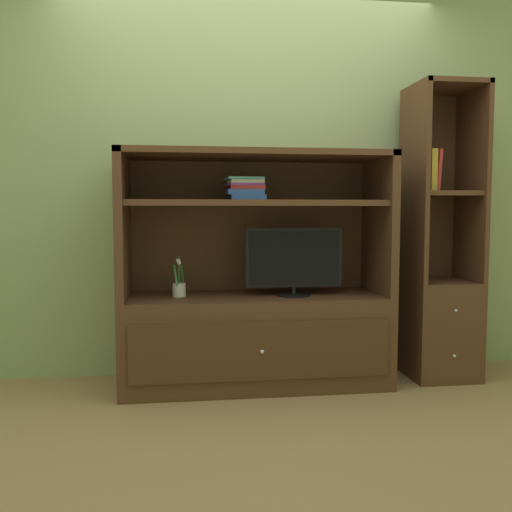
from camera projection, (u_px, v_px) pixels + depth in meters
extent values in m
plane|color=#99754C|center=(264.00, 405.00, 3.17)|extent=(8.00, 8.00, 0.00)
cube|color=#8C9E6B|center=(248.00, 165.00, 3.80)|extent=(6.00, 0.10, 2.80)
cube|color=#4C2D1C|center=(255.00, 340.00, 3.55)|extent=(1.65, 0.58, 0.56)
cube|color=#462A19|center=(262.00, 351.00, 3.25)|extent=(1.52, 0.02, 0.34)
sphere|color=silver|center=(262.00, 352.00, 3.24)|extent=(0.02, 0.02, 0.02)
cube|color=#4C2D1C|center=(123.00, 225.00, 3.38)|extent=(0.05, 0.58, 0.89)
cube|color=#4C2D1C|center=(379.00, 224.00, 3.60)|extent=(0.05, 0.58, 0.89)
cube|color=#4C2D1C|center=(249.00, 223.00, 3.76)|extent=(1.65, 0.02, 0.89)
cube|color=#4C2D1C|center=(255.00, 155.00, 3.45)|extent=(1.65, 0.58, 0.04)
cube|color=#4C2D1C|center=(255.00, 203.00, 3.48)|extent=(1.55, 0.52, 0.04)
cylinder|color=black|center=(294.00, 294.00, 3.51)|extent=(0.22, 0.22, 0.01)
cylinder|color=black|center=(294.00, 290.00, 3.51)|extent=(0.03, 0.03, 0.04)
cube|color=black|center=(294.00, 257.00, 3.49)|extent=(0.61, 0.02, 0.37)
cube|color=black|center=(294.00, 258.00, 3.48)|extent=(0.56, 0.00, 0.33)
cylinder|color=beige|center=(179.00, 290.00, 3.46)|extent=(0.08, 0.08, 0.08)
cylinder|color=#3D6B33|center=(179.00, 270.00, 3.45)|extent=(0.01, 0.01, 0.17)
cube|color=#2D7A38|center=(182.00, 275.00, 3.45)|extent=(0.03, 0.12, 0.13)
cube|color=#2D7A38|center=(176.00, 275.00, 3.45)|extent=(0.03, 0.08, 0.12)
sphere|color=silver|center=(178.00, 261.00, 3.45)|extent=(0.03, 0.03, 0.03)
sphere|color=silver|center=(179.00, 263.00, 3.44)|extent=(0.02, 0.02, 0.02)
cube|color=#2D519E|center=(248.00, 198.00, 3.46)|extent=(0.23, 0.35, 0.03)
cube|color=#2D519E|center=(244.00, 193.00, 3.47)|extent=(0.23, 0.34, 0.03)
cube|color=red|center=(248.00, 188.00, 3.47)|extent=(0.24, 0.29, 0.03)
cube|color=purple|center=(244.00, 185.00, 3.46)|extent=(0.23, 0.27, 0.01)
cube|color=silver|center=(245.00, 182.00, 3.45)|extent=(0.21, 0.25, 0.02)
cube|color=teal|center=(243.00, 179.00, 3.45)|extent=(0.23, 0.28, 0.01)
cube|color=#4C2D1C|center=(439.00, 329.00, 3.71)|extent=(0.42, 0.43, 0.64)
sphere|color=silver|center=(456.00, 311.00, 3.48)|extent=(0.02, 0.02, 0.02)
sphere|color=silver|center=(455.00, 356.00, 3.50)|extent=(0.02, 0.02, 0.02)
cube|color=#4C2D1C|center=(414.00, 184.00, 3.60)|extent=(0.03, 0.43, 1.26)
cube|color=#4C2D1C|center=(471.00, 184.00, 3.66)|extent=(0.03, 0.43, 1.26)
cube|color=#4C2D1C|center=(429.00, 185.00, 3.84)|extent=(0.42, 0.02, 1.26)
cube|color=#4C2D1C|center=(442.00, 194.00, 3.64)|extent=(0.36, 0.39, 0.03)
cube|color=#4C2D1C|center=(445.00, 87.00, 3.58)|extent=(0.42, 0.43, 0.03)
cube|color=#2D519E|center=(423.00, 176.00, 3.61)|extent=(0.04, 0.13, 0.20)
cube|color=gold|center=(430.00, 170.00, 3.61)|extent=(0.04, 0.14, 0.27)
cube|color=red|center=(436.00, 171.00, 3.62)|extent=(0.04, 0.13, 0.27)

